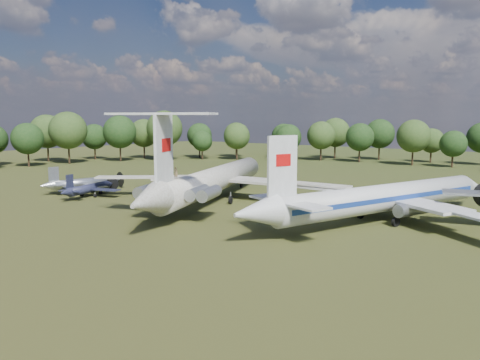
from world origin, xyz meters
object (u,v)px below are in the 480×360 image
Objects in this scene: small_prop_west at (89,190)px; il62_airliner at (216,184)px; tu104_jet at (384,203)px; person_on_il62 at (176,173)px; small_prop_northwest at (84,185)px.

il62_airliner is at bearing 9.90° from small_prop_west.
tu104_jet is 26.99m from person_on_il62.
small_prop_northwest is at bearing -151.10° from tu104_jet.
person_on_il62 is at bearing -90.00° from il62_airliner.
il62_airliner is 1.15× the size of tu104_jet.
tu104_jet is at bearing -162.98° from person_on_il62.
small_prop_west is at bearing -173.91° from il62_airliner.
il62_airliner is 3.33× the size of small_prop_northwest.
person_on_il62 is at bearing -124.64° from tu104_jet.
il62_airliner is 26.24m from small_prop_northwest.
small_prop_west is 25.89m from person_on_il62.
small_prop_west is (-46.49, -11.98, -1.33)m from tu104_jet.
small_prop_northwest is at bearing 137.43° from small_prop_west.
small_prop_west is 6.15m from small_prop_northwest.
person_on_il62 is (30.64, -6.57, 5.00)m from small_prop_northwest.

